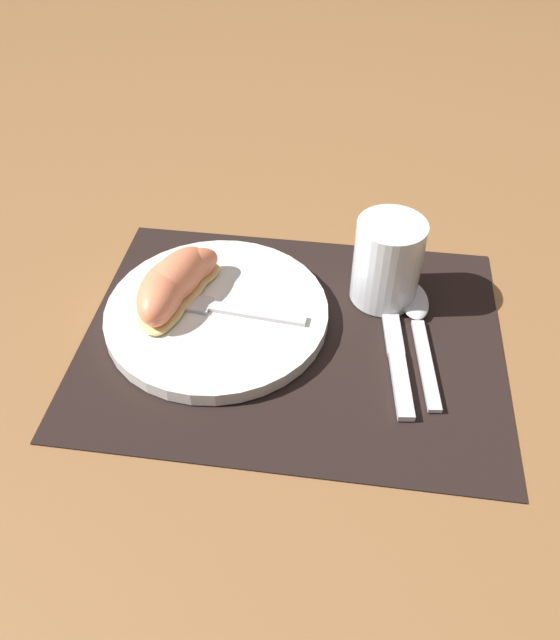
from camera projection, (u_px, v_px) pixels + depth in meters
ground_plane at (292, 337)px, 0.70m from camera, size 3.00×3.00×0.00m
placemat at (292, 336)px, 0.69m from camera, size 0.46×0.35×0.00m
plate at (217, 313)px, 0.71m from camera, size 0.25×0.25×0.02m
juice_glass at (387, 265)px, 0.71m from camera, size 0.08×0.08×0.10m
knife at (395, 344)px, 0.68m from camera, size 0.04×0.22×0.01m
spoon at (417, 316)px, 0.71m from camera, size 0.05×0.19×0.01m
fork at (216, 307)px, 0.70m from camera, size 0.18×0.04×0.00m
citrus_wedge_0 at (183, 273)px, 0.72m from camera, size 0.10×0.10×0.04m
citrus_wedge_1 at (176, 279)px, 0.70m from camera, size 0.09×0.12×0.05m
citrus_wedge_2 at (163, 293)px, 0.69m from camera, size 0.06×0.10×0.04m
citrus_wedge_3 at (159, 298)px, 0.69m from camera, size 0.06×0.10×0.04m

